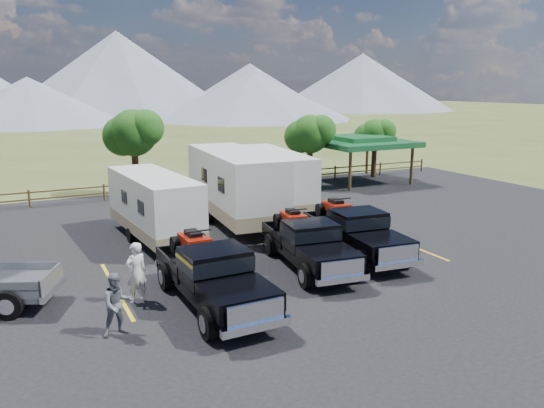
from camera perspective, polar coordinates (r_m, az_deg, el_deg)
name	(u,v)px	position (r m, az deg, el deg)	size (l,w,h in m)	color
ground	(335,301)	(17.01, 6.82, -10.37)	(320.00, 320.00, 0.00)	#3E4F21
asphalt_lot	(290,271)	(19.40, 1.95, -7.26)	(44.00, 34.00, 0.04)	black
stall_lines	(278,263)	(20.22, 0.60, -6.33)	(12.12, 5.50, 0.01)	gold
tree_ne_a	(310,134)	(34.99, 4.08, 7.49)	(3.11, 2.92, 4.76)	black
tree_ne_b	(375,135)	(39.19, 10.98, 7.33)	(2.77, 2.59, 4.27)	black
tree_north	(133,133)	(32.85, -14.72, 7.39)	(3.46, 3.24, 5.25)	black
rail_fence	(202,182)	(33.84, -7.55, 2.31)	(36.12, 0.12, 1.00)	brown
pavilion	(360,142)	(37.24, 9.46, 6.59)	(6.20, 6.20, 3.22)	brown
mountain_range	(8,79)	(119.02, -26.49, 11.99)	(209.00, 71.00, 20.00)	slate
rig_left	(212,274)	(16.35, -6.45, -7.45)	(2.26, 6.19, 2.05)	black
rig_center	(308,242)	(19.61, 3.86, -4.12)	(2.64, 6.01, 1.94)	black
rig_right	(355,230)	(21.19, 8.87, -2.82)	(2.65, 6.30, 2.05)	black
trailer_left	(154,206)	(23.26, -12.59, -0.26)	(2.66, 8.32, 2.88)	silver
trailer_center	(235,186)	(25.67, -4.01, 1.95)	(3.18, 10.07, 3.49)	silver
trailer_right	(270,180)	(27.90, -0.17, 2.55)	(3.22, 9.31, 3.22)	silver
person_a	(136,272)	(16.95, -14.40, -7.14)	(0.70, 0.46, 1.92)	silver
person_b	(118,304)	(14.97, -16.28, -10.31)	(0.85, 0.66, 1.75)	slate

